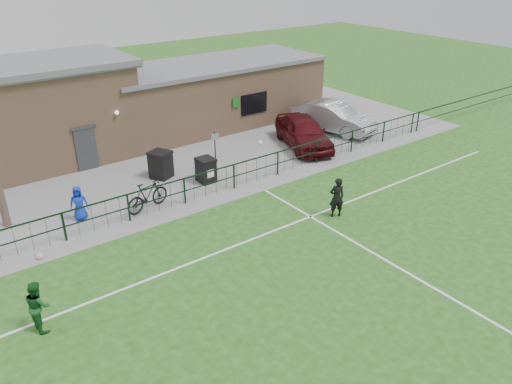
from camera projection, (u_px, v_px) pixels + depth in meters
ground at (348, 283)px, 16.17m from camera, size 90.00×90.00×0.00m
paving_strip at (159, 156)px, 25.90m from camera, size 34.00×13.00×0.02m
pitch_line_touch at (218, 196)px, 21.79m from camera, size 28.00×0.10×0.01m
pitch_line_mid at (272, 232)px, 19.05m from camera, size 28.00×0.10×0.01m
pitch_line_perp at (388, 262)px, 17.23m from camera, size 0.10×16.00×0.01m
perimeter_fence at (215, 182)px, 21.67m from camera, size 28.00×0.10×1.20m
wheelie_bin_left at (206, 171)px, 22.88m from camera, size 0.73×0.82×1.06m
wheelie_bin_right at (161, 165)px, 23.28m from camera, size 1.10×1.15×1.20m
sign_post at (215, 152)px, 23.73m from camera, size 0.07×0.07×2.00m
car_maroon at (304, 132)px, 26.78m from camera, size 3.56×5.30×1.68m
car_silver at (333, 117)px, 29.12m from camera, size 2.94×5.34×1.67m
bicycle_d at (147, 196)px, 20.40m from camera, size 2.13×1.05×1.23m
spectator_child at (79, 203)px, 19.57m from camera, size 0.83×0.70×1.44m
goalkeeper_kick at (335, 196)px, 19.84m from camera, size 1.65×3.94×2.46m
outfield_player at (38, 305)px, 13.93m from camera, size 0.65×0.80×1.56m
ball_ground at (40, 256)px, 17.33m from camera, size 0.24×0.24×0.24m
clubhouse at (115, 105)px, 26.61m from camera, size 24.25×5.40×4.96m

